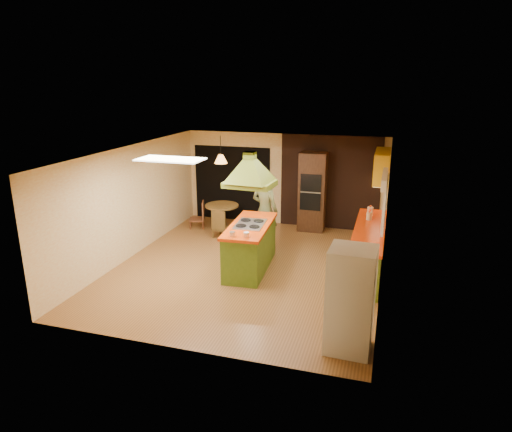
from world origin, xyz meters
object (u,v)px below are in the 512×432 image
(kitchen_island, at_px, (250,246))
(wall_oven, at_px, (312,192))
(refrigerator, at_px, (350,300))
(dining_table, at_px, (222,212))
(canister_large, at_px, (370,211))
(man, at_px, (265,210))

(kitchen_island, distance_m, wall_oven, 3.14)
(refrigerator, distance_m, wall_oven, 5.68)
(wall_oven, relative_size, dining_table, 2.35)
(refrigerator, bearing_deg, canister_large, 91.60)
(man, distance_m, wall_oven, 1.85)
(man, relative_size, canister_large, 9.40)
(canister_large, bearing_deg, man, -173.36)
(wall_oven, xyz_separation_m, canister_large, (1.56, -1.37, -0.03))
(man, xyz_separation_m, refrigerator, (2.36, -3.82, -0.11))
(refrigerator, relative_size, wall_oven, 0.77)
(kitchen_island, relative_size, refrigerator, 1.26)
(dining_table, bearing_deg, refrigerator, -51.61)
(dining_table, relative_size, canister_large, 4.56)
(canister_large, bearing_deg, wall_oven, 138.72)
(refrigerator, xyz_separation_m, wall_oven, (-1.52, 5.47, 0.24))
(kitchen_island, height_order, canister_large, canister_large)
(wall_oven, bearing_deg, refrigerator, -76.14)
(canister_large, bearing_deg, refrigerator, -90.54)
(man, relative_size, refrigerator, 1.14)
(man, relative_size, wall_oven, 0.88)
(refrigerator, xyz_separation_m, canister_large, (0.04, 4.10, 0.21))
(dining_table, distance_m, canister_large, 3.98)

